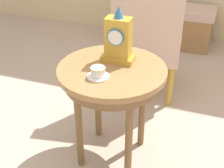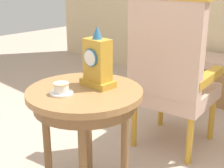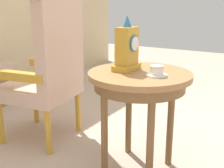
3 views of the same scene
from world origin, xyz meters
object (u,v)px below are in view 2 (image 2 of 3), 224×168
Objects in this scene: side_table at (85,104)px; mantel_clock at (97,63)px; teacup_left at (61,89)px; armchair at (171,72)px.

side_table is 1.97× the size of mantel_clock.
mantel_clock is (0.04, 0.22, 0.11)m from teacup_left.
teacup_left is at bearing -100.73° from mantel_clock.
side_table is 0.58× the size of armchair.
teacup_left is at bearing -106.09° from side_table.
teacup_left reaches higher than side_table.
mantel_clock reaches higher than side_table.
side_table is at bearing 73.91° from teacup_left.
armchair is at bearing 88.69° from side_table.
teacup_left is 0.37× the size of mantel_clock.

